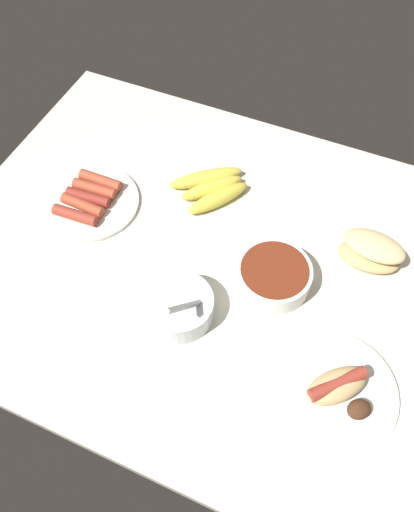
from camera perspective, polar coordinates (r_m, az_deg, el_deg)
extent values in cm
cube|color=silver|center=(109.29, 1.13, -0.81)|extent=(120.00, 90.00, 3.00)
cylinder|color=white|center=(103.63, 7.62, -2.30)|extent=(15.53, 15.53, 5.17)
cylinder|color=maroon|center=(101.78, 7.75, -1.66)|extent=(13.98, 13.98, 1.00)
cylinder|color=white|center=(120.05, -13.29, 6.01)|extent=(23.11, 23.11, 1.00)
cylinder|color=#9E3828|center=(116.04, -14.87, 4.54)|extent=(10.64, 3.17, 2.59)
cylinder|color=#AD472D|center=(117.35, -14.15, 5.56)|extent=(10.63, 3.10, 2.59)
cylinder|color=maroon|center=(118.71, -13.46, 6.56)|extent=(10.69, 3.43, 2.59)
cylinder|color=#AD472D|center=(120.12, -12.77, 7.54)|extent=(10.65, 3.20, 2.59)
cylinder|color=#AD472D|center=(121.59, -12.10, 8.48)|extent=(10.53, 2.65, 2.59)
ellipsoid|color=gold|center=(120.08, -0.12, 8.92)|extent=(16.27, 14.29, 3.60)
ellipsoid|color=gold|center=(118.02, 0.57, 7.81)|extent=(13.12, 13.70, 3.61)
ellipsoid|color=gold|center=(116.03, 1.28, 6.66)|extent=(12.34, 15.35, 3.60)
cylinder|color=silver|center=(99.14, -3.16, -5.83)|extent=(13.71, 13.71, 5.58)
cylinder|color=beige|center=(98.16, -3.19, -5.52)|extent=(12.06, 12.06, 2.51)
cube|color=#B7B7BC|center=(92.51, -2.05, -5.67)|extent=(3.81, 11.26, 12.29)
ellipsoid|color=tan|center=(111.58, 17.97, -0.14)|extent=(13.46, 7.96, 3.60)
ellipsoid|color=#E5C689|center=(109.12, 18.63, 1.09)|extent=(13.72, 8.47, 3.60)
cylinder|color=white|center=(97.58, 14.26, -14.74)|extent=(23.64, 23.64, 1.00)
ellipsoid|color=tan|center=(95.10, 14.60, -14.20)|extent=(12.48, 12.78, 4.40)
cylinder|color=#9E3828|center=(93.99, 14.76, -13.96)|extent=(9.44, 9.89, 2.40)
ellipsoid|color=#472819|center=(95.63, 17.01, -16.43)|extent=(5.66, 5.66, 2.80)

